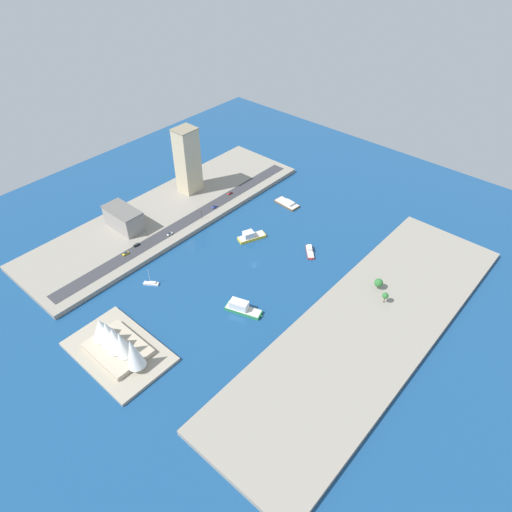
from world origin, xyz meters
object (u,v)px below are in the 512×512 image
at_px(sailboat_small_white, 151,283).
at_px(van_white, 170,234).
at_px(ferry_yellow_fast, 251,236).
at_px(pickup_red, 230,193).
at_px(taxi_yellow_cab, 126,254).
at_px(barge_flat_brown, 287,203).
at_px(office_block_beige, 188,160).
at_px(carpark_squat_concrete, 124,218).
at_px(tugboat_red, 310,251).
at_px(ferry_green_doubledeck, 241,308).
at_px(hatchback_blue, 214,207).
at_px(traffic_light_waterfront, 202,214).
at_px(opera_landmark, 116,341).
at_px(suv_black, 137,245).

height_order(sailboat_small_white, van_white, sailboat_small_white).
bearing_deg(ferry_yellow_fast, pickup_red, -31.30).
relative_size(taxi_yellow_cab, pickup_red, 1.03).
distance_m(barge_flat_brown, office_block_beige, 88.44).
height_order(carpark_squat_concrete, office_block_beige, office_block_beige).
relative_size(tugboat_red, carpark_squat_concrete, 0.45).
distance_m(ferry_green_doubledeck, van_white, 92.12).
bearing_deg(carpark_squat_concrete, pickup_red, -107.57).
height_order(barge_flat_brown, hatchback_blue, hatchback_blue).
xyz_separation_m(ferry_yellow_fast, pickup_red, (50.89, -30.94, 1.94)).
xyz_separation_m(tugboat_red, ferry_yellow_fast, (42.81, 16.00, 1.13)).
height_order(sailboat_small_white, pickup_red, sailboat_small_white).
distance_m(van_white, taxi_yellow_cab, 36.07).
distance_m(carpark_squat_concrete, traffic_light_waterfront, 58.37).
relative_size(van_white, pickup_red, 0.98).
distance_m(taxi_yellow_cab, pickup_red, 106.16).
height_order(ferry_green_doubledeck, hatchback_blue, ferry_green_doubledeck).
relative_size(sailboat_small_white, ferry_yellow_fast, 0.58).
bearing_deg(traffic_light_waterfront, van_white, 85.20).
bearing_deg(opera_landmark, van_white, -56.22).
bearing_deg(sailboat_small_white, office_block_beige, -55.77).
relative_size(ferry_green_doubledeck, carpark_squat_concrete, 0.80).
xyz_separation_m(van_white, traffic_light_waterfront, (-2.55, -30.34, 3.37)).
xyz_separation_m(sailboat_small_white, ferry_yellow_fast, (-16.68, -80.66, 1.47)).
bearing_deg(van_white, sailboat_small_white, 124.85).
bearing_deg(traffic_light_waterfront, ferry_green_doubledeck, 150.56).
distance_m(ferry_green_doubledeck, suv_black, 98.22).
bearing_deg(carpark_squat_concrete, office_block_beige, -87.75).
relative_size(sailboat_small_white, traffic_light_waterfront, 1.99).
bearing_deg(office_block_beige, pickup_red, -150.33).
relative_size(tugboat_red, taxi_yellow_cab, 2.98).
distance_m(van_white, suv_black, 25.58).
bearing_deg(tugboat_red, hatchback_blue, 5.28).
height_order(sailboat_small_white, hatchback_blue, sailboat_small_white).
relative_size(office_block_beige, suv_black, 11.34).
relative_size(office_block_beige, taxi_yellow_cab, 11.57).
distance_m(barge_flat_brown, taxi_yellow_cab, 136.21).
bearing_deg(suv_black, traffic_light_waterfront, -100.89).
bearing_deg(traffic_light_waterfront, carpark_squat_concrete, 52.43).
bearing_deg(van_white, barge_flat_brown, -111.74).
bearing_deg(suv_black, office_block_beige, -70.37).
relative_size(taxi_yellow_cab, suv_black, 0.98).
relative_size(hatchback_blue, opera_landmark, 0.11).
xyz_separation_m(taxi_yellow_cab, pickup_red, (-0.09, -106.16, -0.04)).
height_order(tugboat_red, taxi_yellow_cab, taxi_yellow_cab).
bearing_deg(van_white, ferry_yellow_fast, -138.82).
relative_size(ferry_yellow_fast, hatchback_blue, 4.81).
distance_m(taxi_yellow_cab, traffic_light_waterfront, 66.56).
bearing_deg(van_white, office_block_beige, -56.25).
height_order(van_white, opera_landmark, opera_landmark).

